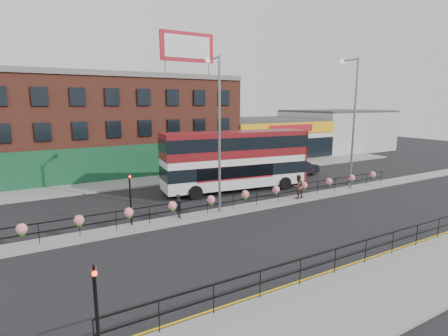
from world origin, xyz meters
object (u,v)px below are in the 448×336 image
lamp_column_west (217,122)px  car (299,168)px  pedestrian_a (179,206)px  lamp_column_east (352,113)px  double_decker_bus (236,155)px  pedestrian_b (298,186)px

lamp_column_west → car: bearing=26.3°
car → pedestrian_a: size_ratio=3.45×
pedestrian_a → lamp_column_west: (2.82, -0.09, 5.32)m
lamp_column_east → pedestrian_a: bearing=-179.8°
double_decker_bus → pedestrian_a: (-7.23, -4.61, -2.21)m
double_decker_bus → lamp_column_west: 7.16m
car → pedestrian_a: bearing=99.2°
lamp_column_west → lamp_column_east: 13.02m
double_decker_bus → lamp_column_east: (8.60, -4.55, 3.51)m
lamp_column_west → pedestrian_a: bearing=178.1°
lamp_column_east → pedestrian_b: bearing=-176.4°
double_decker_bus → lamp_column_west: (-4.41, -4.70, 3.11)m
pedestrian_b → double_decker_bus: bearing=-64.3°
double_decker_bus → pedestrian_a: size_ratio=8.33×
car → lamp_column_west: size_ratio=0.52×
double_decker_bus → pedestrian_a: 8.85m
pedestrian_a → lamp_column_west: lamp_column_west is taller
pedestrian_a → pedestrian_b: pedestrian_b is taller
pedestrian_a → lamp_column_east: size_ratio=0.14×
pedestrian_a → lamp_column_east: bearing=-82.4°
double_decker_bus → lamp_column_east: size_ratio=1.17×
double_decker_bus → pedestrian_b: double_decker_bus is taller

